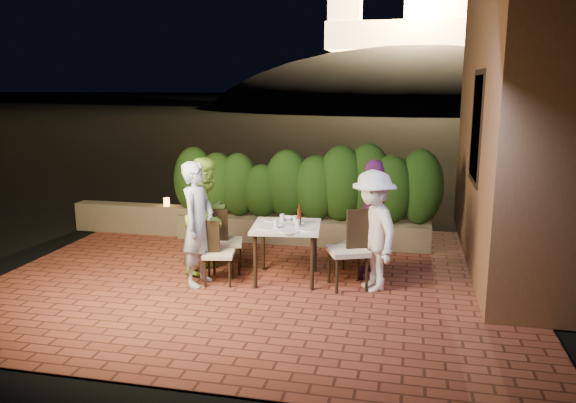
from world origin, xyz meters
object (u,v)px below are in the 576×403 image
(diner_white, at_px, (373,231))
(chair_right_front, at_px, (348,249))
(parapet_lamp, at_px, (167,202))
(chair_left_front, at_px, (219,252))
(dining_table, at_px, (286,252))
(diner_purple, at_px, (373,219))
(diner_blue, at_px, (198,224))
(diner_green, at_px, (207,215))
(chair_left_back, at_px, (227,241))
(chair_right_back, at_px, (351,245))
(beer_bottle, at_px, (299,215))
(bowl, at_px, (287,218))

(diner_white, bearing_deg, chair_right_front, -118.44)
(diner_white, xyz_separation_m, parapet_lamp, (-3.70, 1.99, -0.20))
(diner_white, bearing_deg, chair_left_front, -112.66)
(dining_table, relative_size, diner_purple, 0.55)
(dining_table, bearing_deg, diner_white, -6.18)
(diner_blue, bearing_deg, diner_green, 13.94)
(chair_left_front, xyz_separation_m, chair_left_back, (-0.05, 0.48, 0.03))
(chair_right_back, bearing_deg, diner_white, 136.13)
(parapet_lamp, bearing_deg, diner_blue, -56.98)
(chair_left_back, relative_size, chair_right_back, 1.04)
(diner_purple, bearing_deg, chair_left_front, -71.84)
(dining_table, height_order, beer_bottle, beer_bottle)
(diner_purple, bearing_deg, bowl, -88.04)
(beer_bottle, relative_size, diner_purple, 0.17)
(diner_green, bearing_deg, chair_left_back, -74.49)
(dining_table, height_order, bowl, bowl)
(chair_left_back, distance_m, parapet_lamp, 2.41)
(bowl, relative_size, parapet_lamp, 1.25)
(chair_right_front, bearing_deg, chair_right_back, -111.47)
(beer_bottle, xyz_separation_m, parapet_lamp, (-2.72, 1.81, -0.32))
(chair_right_front, relative_size, diner_green, 0.64)
(dining_table, relative_size, diner_white, 0.57)
(bowl, bearing_deg, parapet_lamp, 147.97)
(dining_table, height_order, chair_right_front, chair_right_front)
(dining_table, xyz_separation_m, bowl, (-0.06, 0.30, 0.40))
(dining_table, height_order, diner_white, diner_white)
(diner_purple, relative_size, parapet_lamp, 11.52)
(bowl, xyz_separation_m, diner_white, (1.20, -0.42, -0.00))
(chair_left_front, xyz_separation_m, diner_green, (-0.32, 0.46, 0.38))
(bowl, height_order, chair_left_back, chair_left_back)
(bowl, height_order, chair_right_back, chair_right_back)
(chair_right_front, bearing_deg, diner_purple, -141.33)
(diner_green, bearing_deg, beer_bottle, -80.61)
(diner_green, bearing_deg, dining_table, -83.65)
(diner_green, bearing_deg, parapet_lamp, 51.50)
(diner_white, bearing_deg, dining_table, -125.05)
(dining_table, bearing_deg, chair_left_front, -157.81)
(bowl, height_order, diner_white, diner_white)
(chair_left_back, bearing_deg, diner_white, -22.38)
(chair_left_front, bearing_deg, chair_left_back, 84.46)
(diner_green, bearing_deg, diner_white, -83.66)
(diner_purple, xyz_separation_m, parapet_lamp, (-3.67, 1.48, -0.24))
(beer_bottle, height_order, diner_purple, diner_purple)
(diner_blue, relative_size, diner_purple, 1.01)
(dining_table, distance_m, chair_right_back, 0.90)
(bowl, xyz_separation_m, chair_right_back, (0.88, 0.07, -0.34))
(beer_bottle, distance_m, diner_white, 1.01)
(diner_white, distance_m, parapet_lamp, 4.21)
(chair_left_front, height_order, diner_purple, diner_purple)
(chair_right_front, height_order, diner_blue, diner_blue)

